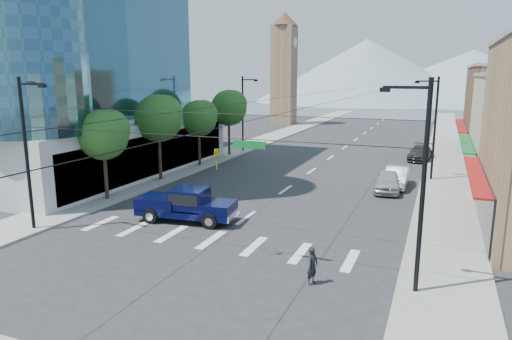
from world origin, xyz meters
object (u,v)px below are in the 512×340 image
object	(u,v)px
parked_car_near	(387,181)
parked_car_far	(420,153)
parked_car_mid	(396,177)
pedestrian	(312,266)
pickup_truck	(186,204)

from	to	relation	value
parked_car_near	parked_car_far	world-z (taller)	parked_car_near
parked_car_near	parked_car_mid	bearing A→B (deg)	70.33
parked_car_mid	parked_car_near	bearing A→B (deg)	-104.90
parked_car_mid	parked_car_far	xyz separation A→B (m)	(1.22, 13.69, -0.01)
pedestrian	parked_car_mid	world-z (taller)	pedestrian
parked_car_near	parked_car_mid	size ratio (longest dim) A/B	0.98
pedestrian	parked_car_mid	bearing A→B (deg)	11.38
pickup_truck	parked_car_mid	bearing A→B (deg)	45.05
pedestrian	parked_car_far	xyz separation A→B (m)	(2.90, 33.89, -0.05)
parked_car_near	parked_car_mid	world-z (taller)	parked_car_near
pedestrian	pickup_truck	bearing A→B (deg)	75.89
pickup_truck	pedestrian	size ratio (longest dim) A/B	3.81
parked_car_near	parked_car_far	xyz separation A→B (m)	(1.73, 15.62, -0.02)
parked_car_mid	parked_car_far	size ratio (longest dim) A/B	0.89
pickup_truck	pedestrian	distance (m)	11.32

